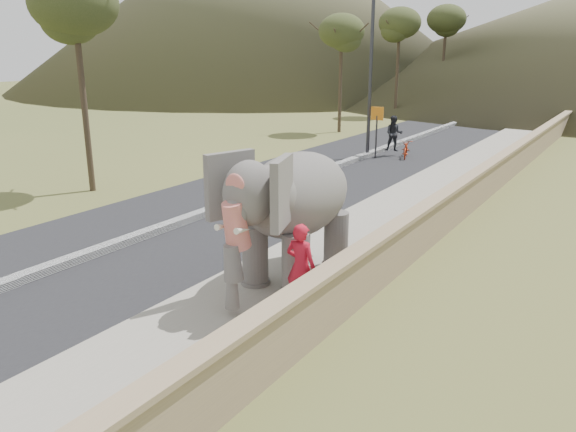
# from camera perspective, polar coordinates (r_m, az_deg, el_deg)

# --- Properties ---
(ground) EXTENTS (160.00, 160.00, 0.00)m
(ground) POSITION_cam_1_polar(r_m,az_deg,el_deg) (9.80, -11.58, -14.01)
(ground) COLOR olive
(ground) RESTS_ON ground
(road) EXTENTS (7.00, 120.00, 0.03)m
(road) POSITION_cam_1_polar(r_m,az_deg,el_deg) (19.99, -2.04, 2.36)
(road) COLOR black
(road) RESTS_ON ground
(median) EXTENTS (0.35, 120.00, 0.22)m
(median) POSITION_cam_1_polar(r_m,az_deg,el_deg) (19.97, -2.04, 2.62)
(median) COLOR black
(median) RESTS_ON ground
(walkway) EXTENTS (3.00, 120.00, 0.15)m
(walkway) POSITION_cam_1_polar(r_m,az_deg,el_deg) (17.70, 11.39, 0.35)
(walkway) COLOR #9E9687
(walkway) RESTS_ON ground
(parapet) EXTENTS (0.30, 120.00, 1.10)m
(parapet) POSITION_cam_1_polar(r_m,az_deg,el_deg) (17.08, 16.62, 1.03)
(parapet) COLOR tan
(parapet) RESTS_ON ground
(lamppost) EXTENTS (1.76, 0.36, 8.00)m
(lamppost) POSITION_cam_1_polar(r_m,az_deg,el_deg) (26.47, 9.12, 16.29)
(lamppost) COLOR #2A2A2F
(lamppost) RESTS_ON ground
(signboard) EXTENTS (0.60, 0.08, 2.40)m
(signboard) POSITION_cam_1_polar(r_m,az_deg,el_deg) (26.42, 9.01, 9.26)
(signboard) COLOR #2D2D33
(signboard) RESTS_ON ground
(elephant_and_man) EXTENTS (2.27, 3.98, 2.87)m
(elephant_and_man) POSITION_cam_1_polar(r_m,az_deg,el_deg) (11.98, 0.96, 0.30)
(elephant_and_man) COLOR slate
(elephant_and_man) RESTS_ON ground
(motorcyclist) EXTENTS (1.67, 1.77, 1.93)m
(motorcyclist) POSITION_cam_1_polar(r_m,az_deg,el_deg) (27.18, 11.31, 7.48)
(motorcyclist) COLOR maroon
(motorcyclist) RESTS_ON ground
(trees) EXTENTS (48.09, 42.05, 8.95)m
(trees) POSITION_cam_1_polar(r_m,az_deg,el_deg) (38.39, 26.05, 13.35)
(trees) COLOR #473828
(trees) RESTS_ON ground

